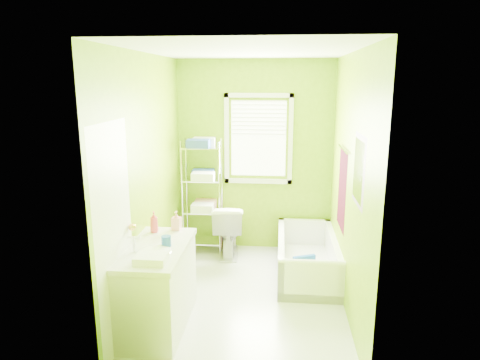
# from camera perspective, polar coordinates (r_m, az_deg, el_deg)

# --- Properties ---
(ground) EXTENTS (2.90, 2.90, 0.00)m
(ground) POSITION_cam_1_polar(r_m,az_deg,el_deg) (4.90, 0.78, -15.14)
(ground) COLOR silver
(ground) RESTS_ON ground
(room_envelope) EXTENTS (2.14, 2.94, 2.62)m
(room_envelope) POSITION_cam_1_polar(r_m,az_deg,el_deg) (4.38, 0.84, 2.97)
(room_envelope) COLOR #75A007
(room_envelope) RESTS_ON ground
(window) EXTENTS (0.92, 0.05, 1.22)m
(window) POSITION_cam_1_polar(r_m,az_deg,el_deg) (5.78, 2.48, 6.11)
(window) COLOR white
(window) RESTS_ON ground
(door) EXTENTS (0.09, 0.80, 2.00)m
(door) POSITION_cam_1_polar(r_m,az_deg,el_deg) (3.82, -16.33, -7.66)
(door) COLOR white
(door) RESTS_ON ground
(right_wall_decor) EXTENTS (0.04, 1.48, 1.17)m
(right_wall_decor) POSITION_cam_1_polar(r_m,az_deg,el_deg) (4.45, 14.22, -0.26)
(right_wall_decor) COLOR #400715
(right_wall_decor) RESTS_ON ground
(bathtub) EXTENTS (0.70, 1.51, 0.49)m
(bathtub) POSITION_cam_1_polar(r_m,az_deg,el_deg) (5.36, 8.90, -10.82)
(bathtub) COLOR white
(bathtub) RESTS_ON ground
(toilet) EXTENTS (0.45, 0.74, 0.72)m
(toilet) POSITION_cam_1_polar(r_m,az_deg,el_deg) (5.81, -1.56, -6.57)
(toilet) COLOR white
(toilet) RESTS_ON ground
(vanity) EXTENTS (0.56, 1.08, 1.03)m
(vanity) POSITION_cam_1_polar(r_m,az_deg,el_deg) (4.24, -10.93, -13.53)
(vanity) COLOR silver
(vanity) RESTS_ON ground
(wire_shelf_unit) EXTENTS (0.54, 0.43, 1.58)m
(wire_shelf_unit) POSITION_cam_1_polar(r_m,az_deg,el_deg) (5.78, -4.83, -0.52)
(wire_shelf_unit) COLOR silver
(wire_shelf_unit) RESTS_ON ground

